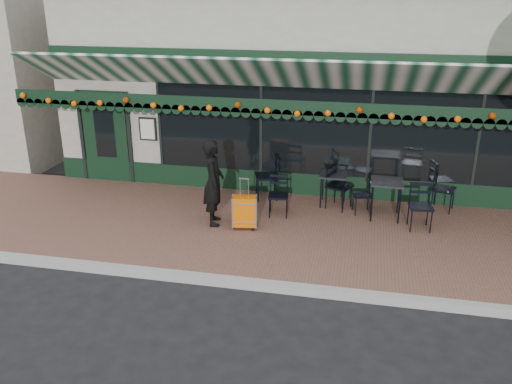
% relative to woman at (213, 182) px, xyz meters
% --- Properties ---
extents(ground, '(80.00, 80.00, 0.00)m').
position_rel_woman_xyz_m(ground, '(1.56, -2.00, -1.02)').
color(ground, black).
rests_on(ground, ground).
extents(sidewalk, '(18.00, 4.00, 0.15)m').
position_rel_woman_xyz_m(sidewalk, '(1.56, 0.00, -0.95)').
color(sidewalk, brown).
rests_on(sidewalk, ground).
extents(curb, '(18.00, 0.16, 0.15)m').
position_rel_woman_xyz_m(curb, '(1.56, -2.08, -0.95)').
color(curb, '#9E9E99').
rests_on(curb, ground).
extents(restaurant_building, '(12.00, 9.60, 4.50)m').
position_rel_woman_xyz_m(restaurant_building, '(1.56, 5.84, 1.25)').
color(restaurant_building, gray).
rests_on(restaurant_building, ground).
extents(woman, '(0.56, 0.72, 1.74)m').
position_rel_woman_xyz_m(woman, '(0.00, 0.00, 0.00)').
color(woman, black).
rests_on(woman, sidewalk).
extents(suitcase, '(0.49, 0.33, 1.04)m').
position_rel_woman_xyz_m(suitcase, '(0.65, -0.13, -0.52)').
color(suitcase, '#DD6307').
rests_on(suitcase, sidewalk).
extents(cafe_table_a, '(0.65, 0.65, 0.80)m').
position_rel_woman_xyz_m(cafe_table_a, '(3.36, 0.99, -0.15)').
color(cafe_table_a, black).
rests_on(cafe_table_a, sidewalk).
extents(cafe_table_b, '(0.58, 0.58, 0.71)m').
position_rel_woman_xyz_m(cafe_table_b, '(2.25, 1.47, -0.23)').
color(cafe_table_b, black).
rests_on(cafe_table_b, sidewalk).
extents(chair_a_left, '(0.47, 0.47, 0.78)m').
position_rel_woman_xyz_m(chair_a_left, '(2.89, 1.14, -0.48)').
color(chair_a_left, black).
rests_on(chair_a_left, sidewalk).
extents(chair_a_right, '(0.56, 0.56, 0.91)m').
position_rel_woman_xyz_m(chair_a_right, '(4.57, 1.65, -0.42)').
color(chair_a_right, black).
rests_on(chair_a_right, sidewalk).
extents(chair_a_front, '(0.50, 0.50, 0.91)m').
position_rel_woman_xyz_m(chair_a_front, '(4.01, 0.56, -0.41)').
color(chair_a_front, black).
rests_on(chair_a_front, sidewalk).
extents(chair_b_left, '(0.63, 0.63, 1.01)m').
position_rel_woman_xyz_m(chair_b_left, '(0.77, 1.56, -0.37)').
color(chair_b_left, black).
rests_on(chair_b_left, sidewalk).
extents(chair_b_right, '(0.64, 0.64, 0.97)m').
position_rel_woman_xyz_m(chair_b_right, '(2.39, 1.31, -0.39)').
color(chair_b_right, black).
rests_on(chair_b_right, sidewalk).
extents(chair_b_front, '(0.48, 0.48, 0.85)m').
position_rel_woman_xyz_m(chair_b_front, '(1.19, 0.65, -0.44)').
color(chair_b_front, black).
rests_on(chair_b_front, sidewalk).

